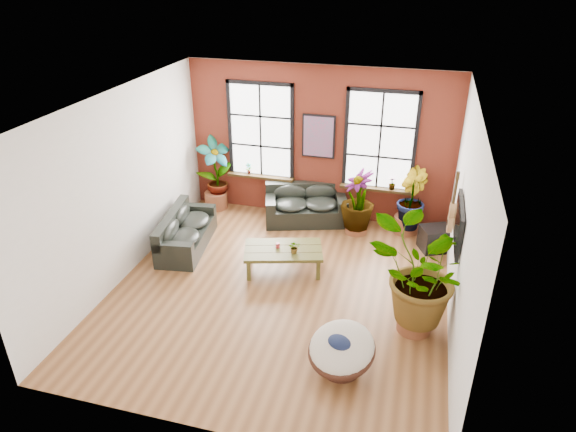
# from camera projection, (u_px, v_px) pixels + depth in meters

# --- Properties ---
(room) EXTENTS (6.04, 6.54, 3.54)m
(room) POSITION_uv_depth(u_px,v_px,m) (281.00, 202.00, 8.82)
(room) COLOR brown
(room) RESTS_ON ground
(sofa_back) EXTENTS (2.01, 1.40, 0.84)m
(sofa_back) POSITION_uv_depth(u_px,v_px,m) (306.00, 205.00, 11.82)
(sofa_back) COLOR black
(sofa_back) RESTS_ON ground
(sofa_left) EXTENTS (1.06, 2.01, 0.76)m
(sofa_left) POSITION_uv_depth(u_px,v_px,m) (184.00, 232.00, 10.76)
(sofa_left) COLOR black
(sofa_left) RESTS_ON ground
(coffee_table) EXTENTS (1.67, 1.23, 0.57)m
(coffee_table) POSITION_uv_depth(u_px,v_px,m) (283.00, 251.00, 9.92)
(coffee_table) COLOR #444118
(coffee_table) RESTS_ON ground
(papasan_chair) EXTENTS (1.31, 1.31, 0.75)m
(papasan_chair) POSITION_uv_depth(u_px,v_px,m) (341.00, 350.00, 7.50)
(papasan_chair) COLOR #3E2016
(papasan_chair) RESTS_ON ground
(poster) EXTENTS (0.74, 0.06, 0.98)m
(poster) POSITION_uv_depth(u_px,v_px,m) (318.00, 136.00, 11.33)
(poster) COLOR black
(poster) RESTS_ON room
(tv_wall_unit) EXTENTS (0.13, 1.86, 1.20)m
(tv_wall_unit) POSITION_uv_depth(u_px,v_px,m) (456.00, 221.00, 8.62)
(tv_wall_unit) COLOR black
(tv_wall_unit) RESTS_ON room
(media_box) EXTENTS (0.76, 0.71, 0.51)m
(media_box) POSITION_uv_depth(u_px,v_px,m) (436.00, 239.00, 10.70)
(media_box) COLOR black
(media_box) RESTS_ON ground
(pot_back_left) EXTENTS (0.59, 0.59, 0.40)m
(pot_back_left) POSITION_uv_depth(u_px,v_px,m) (216.00, 200.00, 12.50)
(pot_back_left) COLOR brown
(pot_back_left) RESTS_ON ground
(pot_back_right) EXTENTS (0.65, 0.65, 0.38)m
(pot_back_right) POSITION_uv_depth(u_px,v_px,m) (406.00, 224.00, 11.40)
(pot_back_right) COLOR brown
(pot_back_right) RESTS_ON ground
(pot_right_wall) EXTENTS (0.72, 0.72, 0.41)m
(pot_right_wall) POSITION_uv_depth(u_px,v_px,m) (414.00, 319.00, 8.41)
(pot_right_wall) COLOR brown
(pot_right_wall) RESTS_ON ground
(pot_mid) EXTENTS (0.54, 0.54, 0.35)m
(pot_mid) POSITION_uv_depth(u_px,v_px,m) (356.00, 225.00, 11.39)
(pot_mid) COLOR brown
(pot_mid) RESTS_ON ground
(floor_plant_back_left) EXTENTS (1.02, 1.01, 1.63)m
(floor_plant_back_left) POSITION_uv_depth(u_px,v_px,m) (216.00, 171.00, 12.17)
(floor_plant_back_left) COLOR #1A4F15
(floor_plant_back_left) RESTS_ON ground
(floor_plant_back_right) EXTENTS (0.79, 0.88, 1.35)m
(floor_plant_back_right) POSITION_uv_depth(u_px,v_px,m) (410.00, 199.00, 11.10)
(floor_plant_back_right) COLOR #1A4F15
(floor_plant_back_right) RESTS_ON ground
(floor_plant_right_wall) EXTENTS (1.92, 1.79, 1.73)m
(floor_plant_right_wall) POSITION_uv_depth(u_px,v_px,m) (419.00, 277.00, 8.05)
(floor_plant_right_wall) COLOR #1A4F15
(floor_plant_right_wall) RESTS_ON ground
(floor_plant_mid) EXTENTS (1.02, 1.02, 1.33)m
(floor_plant_mid) POSITION_uv_depth(u_px,v_px,m) (358.00, 200.00, 11.10)
(floor_plant_mid) COLOR #1A4F15
(floor_plant_mid) RESTS_ON ground
(table_plant) EXTENTS (0.27, 0.25, 0.25)m
(table_plant) POSITION_uv_depth(u_px,v_px,m) (295.00, 247.00, 9.71)
(table_plant) COLOR #1A4F15
(table_plant) RESTS_ON coffee_table
(sill_plant_left) EXTENTS (0.17, 0.17, 0.27)m
(sill_plant_left) POSITION_uv_depth(u_px,v_px,m) (249.00, 169.00, 12.09)
(sill_plant_left) COLOR #1A4F15
(sill_plant_left) RESTS_ON room
(sill_plant_right) EXTENTS (0.19, 0.19, 0.27)m
(sill_plant_right) POSITION_uv_depth(u_px,v_px,m) (392.00, 183.00, 11.31)
(sill_plant_right) COLOR #1A4F15
(sill_plant_right) RESTS_ON room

